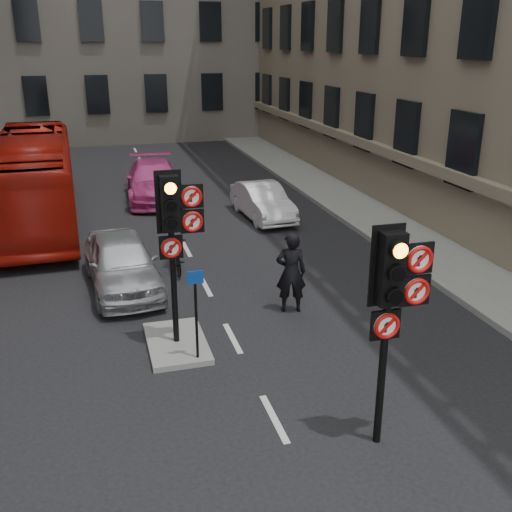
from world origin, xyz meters
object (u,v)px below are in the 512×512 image
signal_far (175,222)px  motorcycle (175,252)px  bus_red (34,180)px  car_pink (154,181)px  signal_near (394,292)px  motorcyclist (291,272)px  info_sign (196,302)px  car_silver (122,262)px  car_white (263,201)px

signal_far → motorcycle: 4.89m
bus_red → motorcycle: size_ratio=6.09×
car_pink → motorcycle: size_ratio=2.90×
signal_near → motorcyclist: (0.16, 5.01, -1.61)m
signal_near → bus_red: bearing=112.7°
signal_near → signal_far: (-2.60, 4.00, 0.12)m
car_pink → bus_red: 4.83m
signal_near → signal_far: size_ratio=1.00×
signal_near → info_sign: size_ratio=1.94×
signal_near → motorcycle: signal_near is taller
signal_near → motorcycle: bearing=103.9°
signal_far → car_pink: (0.90, 12.44, -1.96)m
signal_near → signal_far: signal_far is taller
bus_red → motorcyclist: 11.19m
signal_far → car_pink: bearing=85.9°
car_silver → car_pink: car_pink is taller
car_pink → info_sign: 13.28m
motorcycle → info_sign: size_ratio=0.96×
car_silver → motorcycle: size_ratio=2.35×
car_pink → info_sign: (-0.69, -13.25, 0.57)m
car_white → car_pink: size_ratio=0.73×
signal_far → motorcycle: bearing=82.9°
signal_far → info_sign: (0.21, -0.81, -1.39)m
car_silver → motorcyclist: bearing=-37.9°
signal_near → car_silver: size_ratio=0.86×
motorcyclist → info_sign: bearing=48.0°
car_silver → info_sign: (1.15, -4.25, 0.60)m
car_white → motorcycle: 5.72m
car_silver → info_sign: size_ratio=2.25×
signal_far → signal_near: bearing=-57.0°
signal_far → car_silver: signal_far is taller
info_sign → car_silver: bearing=105.1°
signal_near → car_pink: bearing=95.9°
bus_red → motorcycle: 7.23m
signal_near → info_sign: signal_near is taller
signal_far → bus_red: (-3.39, 10.34, -1.20)m
bus_red → motorcycle: bus_red is taller
bus_red → motorcycle: (3.93, -6.00, -0.97)m
motorcyclist → info_sign: 3.14m
car_white → motorcycle: (-3.76, -4.30, -0.09)m
motorcyclist → info_sign: size_ratio=1.05×
car_pink → signal_near: bearing=-80.6°
info_sign → signal_near: bearing=-53.3°
signal_near → car_white: 12.91m
signal_near → car_white: bearing=82.3°
motorcyclist → bus_red: bearing=-44.2°
info_sign → signal_far: bearing=104.7°
car_silver → car_white: car_silver is taller
car_silver → motorcycle: car_silver is taller
car_white → bus_red: 7.92m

